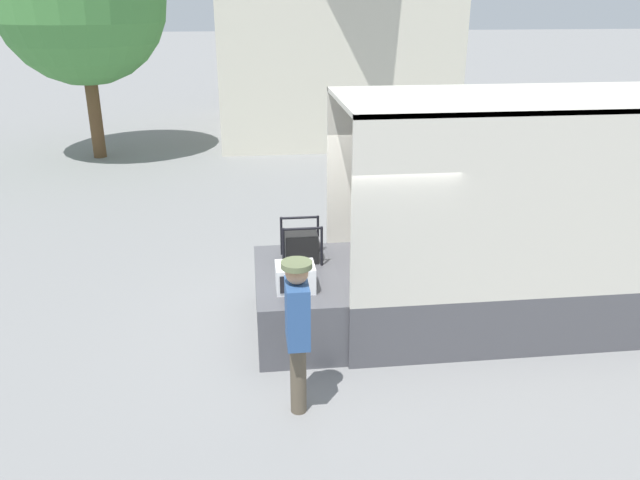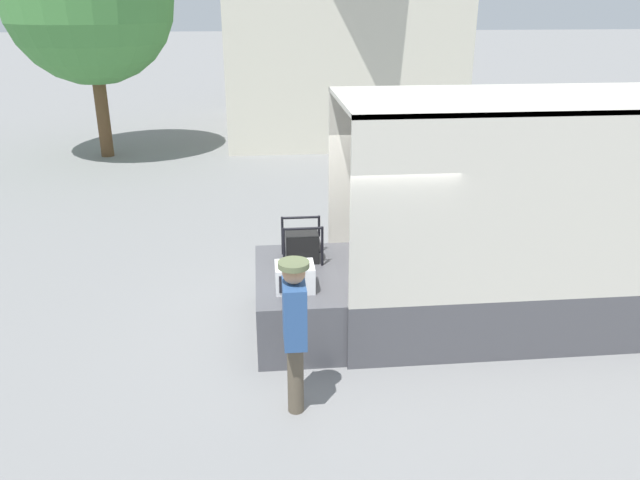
{
  "view_description": "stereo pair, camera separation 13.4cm",
  "coord_description": "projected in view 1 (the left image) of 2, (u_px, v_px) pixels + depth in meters",
  "views": [
    {
      "loc": [
        -1.13,
        -7.68,
        4.35
      ],
      "look_at": [
        -0.25,
        -0.2,
        1.39
      ],
      "focal_mm": 35.0,
      "sensor_mm": 36.0,
      "label": 1
    },
    {
      "loc": [
        -1.0,
        -7.7,
        4.35
      ],
      "look_at": [
        -0.25,
        -0.2,
        1.39
      ],
      "focal_mm": 35.0,
      "sensor_mm": 36.0,
      "label": 2
    }
  ],
  "objects": [
    {
      "name": "microwave",
      "position": [
        295.0,
        277.0,
        7.93
      ],
      "size": [
        0.49,
        0.43,
        0.34
      ],
      "color": "white",
      "rests_on": "tailgate_deck"
    },
    {
      "name": "tailgate_deck",
      "position": [
        297.0,
        301.0,
        8.6
      ],
      "size": [
        1.11,
        2.12,
        0.84
      ],
      "primitive_type": "cube",
      "color": "#4C4C51",
      "rests_on": "ground"
    },
    {
      "name": "ground_plane",
      "position": [
        336.0,
        326.0,
        8.81
      ],
      "size": [
        160.0,
        160.0,
        0.0
      ],
      "primitive_type": "plane",
      "color": "gray"
    },
    {
      "name": "worker_person",
      "position": [
        297.0,
        322.0,
        6.6
      ],
      "size": [
        0.33,
        0.44,
        1.82
      ],
      "color": "brown",
      "rests_on": "ground"
    },
    {
      "name": "portable_generator",
      "position": [
        302.0,
        246.0,
        8.8
      ],
      "size": [
        0.56,
        0.49,
        0.57
      ],
      "color": "black",
      "rests_on": "tailgate_deck"
    },
    {
      "name": "box_truck",
      "position": [
        633.0,
        248.0,
        8.92
      ],
      "size": [
        7.29,
        2.23,
        3.17
      ],
      "color": "white",
      "rests_on": "ground"
    }
  ]
}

